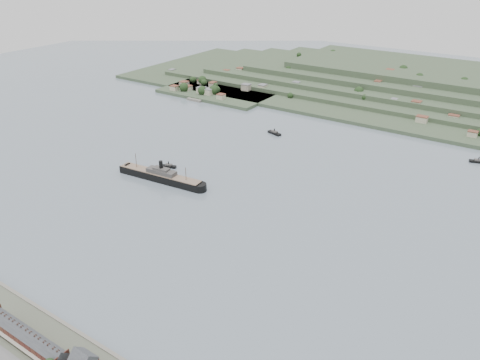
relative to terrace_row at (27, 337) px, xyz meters
The scene contains 7 objects.
ground 168.46m from the terrace_row, 86.59° to the left, with size 1400.00×1400.00×0.00m, color slate.
terrace_row is the anchor object (origin of this frame).
far_peninsula 562.42m from the terrace_row, 86.14° to the left, with size 760.00×309.00×30.00m.
steamship 190.44m from the terrace_row, 113.40° to the left, with size 91.34×18.59×21.91m.
tugboat 215.77m from the terrace_row, 113.15° to the left, with size 13.84×7.85×6.04m.
ferry_west 328.29m from the terrace_row, 98.47° to the left, with size 17.17×9.06×6.21m.
ferry_east 393.00m from the terrace_row, 68.39° to the left, with size 15.94×8.94×5.77m.
Camera 1 is at (171.47, -251.14, 177.11)m, focal length 35.00 mm.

